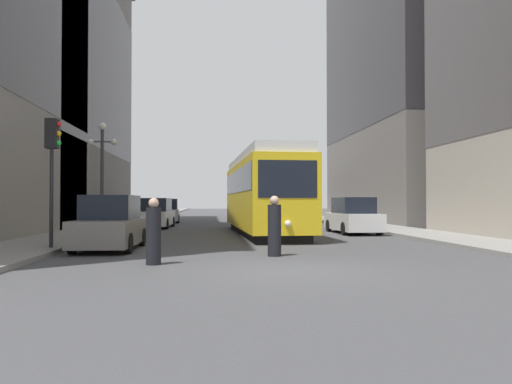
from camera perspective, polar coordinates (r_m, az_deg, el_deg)
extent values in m
plane|color=#424244|center=(11.69, 4.23, -9.03)|extent=(200.00, 200.00, 0.00)
cube|color=gray|center=(51.81, -12.08, -2.79)|extent=(2.98, 120.00, 0.15)
cube|color=gray|center=(52.40, 5.70, -2.79)|extent=(2.98, 120.00, 0.15)
cube|color=black|center=(24.51, 0.77, -4.47)|extent=(2.68, 11.88, 0.35)
cube|color=gold|center=(24.47, 0.77, -0.44)|extent=(3.11, 12.92, 3.10)
cube|color=black|center=(24.49, 0.77, 1.20)|extent=(3.12, 12.41, 1.08)
cube|color=silver|center=(24.56, 0.77, 3.70)|extent=(2.89, 12.65, 0.44)
cube|color=black|center=(18.19, 3.67, 1.51)|extent=(2.21, 0.17, 1.40)
sphere|color=#F2EACC|center=(18.12, 3.72, -3.67)|extent=(0.24, 0.24, 0.24)
cube|color=black|center=(42.80, 3.26, -3.03)|extent=(2.35, 11.98, 0.35)
cube|color=silver|center=(42.78, 3.26, -0.72)|extent=(2.74, 13.02, 3.10)
cube|color=black|center=(42.79, 3.25, 0.00)|extent=(2.77, 12.50, 1.30)
cube|color=black|center=(36.38, 4.62, -0.17)|extent=(2.30, 0.11, 1.71)
cylinder|color=black|center=(29.48, -13.61, -3.59)|extent=(0.21, 0.65, 0.64)
cylinder|color=black|center=(32.50, -12.60, -3.36)|extent=(0.21, 0.65, 0.64)
cylinder|color=black|center=(29.21, -10.31, -3.63)|extent=(0.21, 0.65, 0.64)
cylinder|color=black|center=(32.26, -9.60, -3.39)|extent=(0.21, 0.65, 0.64)
cube|color=silver|center=(30.84, -11.51, -2.97)|extent=(2.01, 5.04, 0.84)
cube|color=black|center=(30.94, -11.47, -1.44)|extent=(1.70, 2.80, 0.80)
cylinder|color=black|center=(37.12, -11.67, -3.08)|extent=(0.21, 0.65, 0.64)
cylinder|color=black|center=(39.81, -11.44, -2.95)|extent=(0.21, 0.65, 0.64)
cylinder|color=black|center=(37.05, -9.03, -3.10)|extent=(0.21, 0.65, 0.64)
cylinder|color=black|center=(39.75, -8.97, -2.96)|extent=(0.21, 0.65, 0.64)
cube|color=#B2B2B7|center=(38.41, -10.27, -2.60)|extent=(2.02, 4.43, 0.84)
cube|color=black|center=(38.51, -10.26, -1.38)|extent=(1.70, 2.47, 0.80)
cylinder|color=black|center=(27.16, 11.91, -3.81)|extent=(0.19, 0.64, 0.64)
cylinder|color=black|center=(24.39, 14.03, -4.11)|extent=(0.19, 0.64, 0.64)
cylinder|color=black|center=(26.69, 8.41, -3.87)|extent=(0.19, 0.64, 0.64)
cylinder|color=black|center=(23.87, 10.16, -4.20)|extent=(0.19, 0.64, 0.64)
cube|color=silver|center=(25.50, 11.09, -3.36)|extent=(1.86, 4.75, 0.84)
cube|color=black|center=(25.37, 11.16, -1.52)|extent=(1.62, 2.62, 0.80)
cylinder|color=black|center=(16.19, -20.50, -5.61)|extent=(0.19, 0.64, 0.64)
cylinder|color=black|center=(18.75, -18.21, -5.00)|extent=(0.19, 0.64, 0.64)
cylinder|color=black|center=(15.80, -14.51, -5.76)|extent=(0.19, 0.64, 0.64)
cylinder|color=black|center=(18.41, -13.02, -5.10)|extent=(0.19, 0.64, 0.64)
cube|color=slate|center=(17.25, -16.51, -4.43)|extent=(1.88, 4.32, 0.84)
cube|color=black|center=(17.32, -16.42, -1.70)|extent=(1.63, 2.39, 0.80)
cylinder|color=black|center=(14.56, 2.15, -4.46)|extent=(0.40, 0.40, 1.52)
sphere|color=tan|center=(14.54, 2.15, -0.98)|extent=(0.27, 0.27, 0.27)
cylinder|color=black|center=(12.88, -11.77, -5.02)|extent=(0.38, 0.38, 1.46)
sphere|color=tan|center=(12.85, -11.75, -1.25)|extent=(0.26, 0.26, 0.26)
cylinder|color=#232328|center=(16.98, -22.57, 0.97)|extent=(0.12, 0.12, 4.10)
cube|color=black|center=(17.11, -22.53, 6.26)|extent=(0.36, 0.36, 0.95)
sphere|color=red|center=(17.09, -21.88, 7.29)|extent=(0.18, 0.18, 0.18)
sphere|color=gold|center=(17.05, -21.89, 6.28)|extent=(0.18, 0.18, 0.18)
sphere|color=green|center=(17.01, -21.89, 5.26)|extent=(0.18, 0.18, 0.18)
cylinder|color=#333338|center=(25.01, -17.38, 1.27)|extent=(0.16, 0.16, 4.96)
sphere|color=white|center=(25.26, -17.35, 7.27)|extent=(0.36, 0.36, 0.36)
sphere|color=white|center=(25.28, -18.58, 5.54)|extent=(0.31, 0.31, 0.31)
sphere|color=white|center=(25.05, -16.12, 5.59)|extent=(0.31, 0.31, 0.31)
cube|color=#333338|center=(25.16, -17.36, 5.56)|extent=(1.10, 0.06, 0.06)
cube|color=slate|center=(40.79, -27.17, 11.64)|extent=(14.58, 22.15, 21.06)
cube|color=#383538|center=(41.03, -27.15, 13.08)|extent=(14.62, 22.19, 12.64)
cube|color=slate|center=(43.58, 19.60, 15.76)|extent=(12.33, 19.70, 28.42)
cube|color=#383538|center=(44.01, 19.59, 17.53)|extent=(12.37, 19.74, 17.05)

